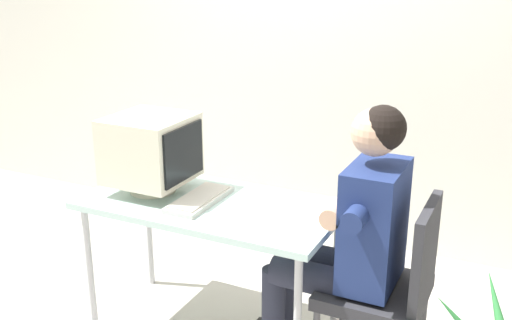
{
  "coord_description": "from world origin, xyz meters",
  "views": [
    {
      "loc": [
        1.38,
        -2.33,
        1.83
      ],
      "look_at": [
        0.25,
        0.0,
        0.97
      ],
      "focal_mm": 41.98,
      "sensor_mm": 36.0,
      "label": 1
    }
  ],
  "objects": [
    {
      "name": "wall_back",
      "position": [
        0.3,
        1.4,
        1.5
      ],
      "size": [
        8.0,
        0.1,
        3.0
      ],
      "primitive_type": "cube",
      "color": "silver",
      "rests_on": "ground_plane"
    },
    {
      "name": "desk",
      "position": [
        0.0,
        0.0,
        0.66
      ],
      "size": [
        1.26,
        0.63,
        0.72
      ],
      "color": "#B7B7BC",
      "rests_on": "ground_plane"
    },
    {
      "name": "crt_monitor",
      "position": [
        -0.33,
        -0.0,
        0.94
      ],
      "size": [
        0.39,
        0.39,
        0.39
      ],
      "color": "beige",
      "rests_on": "desk"
    },
    {
      "name": "keyboard",
      "position": [
        -0.05,
        -0.03,
        0.74
      ],
      "size": [
        0.17,
        0.41,
        0.03
      ],
      "color": "silver",
      "rests_on": "desk"
    },
    {
      "name": "office_chair",
      "position": [
        0.9,
        -0.01,
        0.51
      ],
      "size": [
        0.45,
        0.45,
        0.89
      ],
      "color": "#4C4C51",
      "rests_on": "ground_plane"
    },
    {
      "name": "person_seated",
      "position": [
        0.7,
        -0.01,
        0.7
      ],
      "size": [
        0.72,
        0.57,
        1.29
      ],
      "color": "navy",
      "rests_on": "ground_plane"
    }
  ]
}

